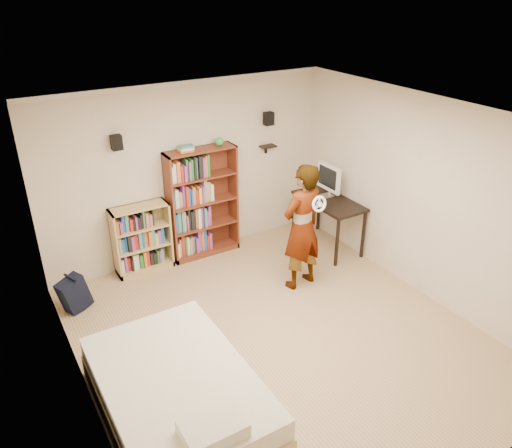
{
  "coord_description": "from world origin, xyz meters",
  "views": [
    {
      "loc": [
        -2.76,
        -4.06,
        4.0
      ],
      "look_at": [
        0.04,
        0.6,
        1.28
      ],
      "focal_mm": 35.0,
      "sensor_mm": 36.0,
      "label": 1
    }
  ],
  "objects_px": {
    "person": "(302,227)",
    "low_bookshelf": "(142,239)",
    "computer_desk": "(327,223)",
    "daybed": "(178,390)",
    "tall_bookshelf": "(203,203)"
  },
  "relations": [
    {
      "from": "tall_bookshelf",
      "to": "person",
      "type": "distance_m",
      "value": 1.71
    },
    {
      "from": "person",
      "to": "daybed",
      "type": "bearing_deg",
      "value": 19.15
    },
    {
      "from": "daybed",
      "to": "person",
      "type": "bearing_deg",
      "value": 28.46
    },
    {
      "from": "tall_bookshelf",
      "to": "daybed",
      "type": "relative_size",
      "value": 0.81
    },
    {
      "from": "tall_bookshelf",
      "to": "computer_desk",
      "type": "height_order",
      "value": "tall_bookshelf"
    },
    {
      "from": "computer_desk",
      "to": "daybed",
      "type": "xyz_separation_m",
      "value": [
        -3.46,
        -2.01,
        -0.1
      ]
    },
    {
      "from": "daybed",
      "to": "person",
      "type": "distance_m",
      "value": 2.83
    },
    {
      "from": "daybed",
      "to": "computer_desk",
      "type": "bearing_deg",
      "value": 30.17
    },
    {
      "from": "tall_bookshelf",
      "to": "person",
      "type": "xyz_separation_m",
      "value": [
        0.77,
        -1.53,
        0.05
      ]
    },
    {
      "from": "person",
      "to": "low_bookshelf",
      "type": "bearing_deg",
      "value": -50.04
    },
    {
      "from": "tall_bookshelf",
      "to": "computer_desk",
      "type": "distance_m",
      "value": 2.03
    },
    {
      "from": "computer_desk",
      "to": "person",
      "type": "xyz_separation_m",
      "value": [
        -1.03,
        -0.69,
        0.5
      ]
    },
    {
      "from": "computer_desk",
      "to": "daybed",
      "type": "bearing_deg",
      "value": -149.83
    },
    {
      "from": "low_bookshelf",
      "to": "person",
      "type": "distance_m",
      "value": 2.37
    },
    {
      "from": "computer_desk",
      "to": "person",
      "type": "distance_m",
      "value": 1.33
    }
  ]
}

